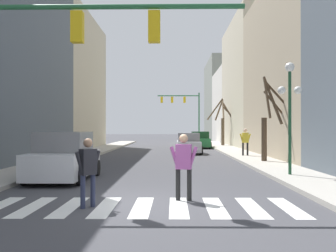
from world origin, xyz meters
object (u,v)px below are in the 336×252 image
car_driving_away_lane (200,140)px  car_parked_right_far (188,144)px  pedestrian_crossing_street (88,167)px  street_tree_left_mid (223,122)px  street_lamp_right_corner (290,95)px  traffic_signal_far (184,106)px  car_at_intersection (64,158)px  traffic_signal_near (66,48)px  street_tree_left_far (269,121)px  pedestrian_on_left_sidewalk (184,161)px  pedestrian_on_right_sidewalk (245,140)px

car_driving_away_lane → car_parked_right_far: car_driving_away_lane is taller
pedestrian_crossing_street → street_tree_left_mid: bearing=-149.2°
street_lamp_right_corner → pedestrian_crossing_street: street_lamp_right_corner is taller
traffic_signal_far → car_at_intersection: 39.40m
traffic_signal_near → traffic_signal_far: traffic_signal_far is taller
car_driving_away_lane → pedestrian_crossing_street: (-4.70, -29.26, 0.24)m
car_at_intersection → street_tree_left_far: street_tree_left_far is taller
car_parked_right_far → car_at_intersection: car_at_intersection is taller
pedestrian_on_left_sidewalk → pedestrian_crossing_street: pedestrian_on_left_sidewalk is taller
car_driving_away_lane → pedestrian_crossing_street: size_ratio=2.74×
car_parked_right_far → street_tree_left_mid: bearing=-19.3°
pedestrian_on_left_sidewalk → pedestrian_on_right_sidewalk: bearing=83.7°
traffic_signal_near → street_tree_left_mid: 32.44m
pedestrian_on_left_sidewalk → street_tree_left_far: (4.95, 11.00, 1.29)m
traffic_signal_far → pedestrian_on_left_sidewalk: bearing=-91.6°
traffic_signal_near → car_driving_away_lane: 29.00m
car_parked_right_far → street_tree_left_mid: 12.59m
pedestrian_crossing_street → street_tree_left_far: bearing=-167.8°
traffic_signal_near → car_driving_away_lane: size_ratio=1.51×
pedestrian_crossing_street → street_tree_left_far: 14.10m
car_at_intersection → street_tree_left_mid: street_tree_left_mid is taller
traffic_signal_far → pedestrian_on_right_sidewalk: 27.91m
car_driving_away_lane → street_tree_left_mid: street_tree_left_mid is taller
car_driving_away_lane → street_tree_left_mid: 4.50m
traffic_signal_far → street_tree_left_far: 32.25m
pedestrian_on_right_sidewalk → traffic_signal_far: bearing=93.9°
pedestrian_on_right_sidewalk → pedestrian_on_left_sidewalk: bearing=-109.1°
traffic_signal_near → pedestrian_on_left_sidewalk: 4.42m
pedestrian_on_right_sidewalk → car_driving_away_lane: bearing=96.6°
street_tree_left_far → street_tree_left_mid: bearing=89.9°
street_lamp_right_corner → pedestrian_crossing_street: 9.06m
traffic_signal_near → pedestrian_on_right_sidewalk: 17.48m
traffic_signal_near → street_lamp_right_corner: (7.45, 4.77, -0.88)m
car_driving_away_lane → pedestrian_on_right_sidewalk: bearing=-170.5°
traffic_signal_far → pedestrian_on_left_sidewalk: size_ratio=3.80×
street_tree_left_mid → street_tree_left_far: bearing=-90.1°
car_parked_right_far → car_at_intersection: (-5.27, -15.49, 0.09)m
traffic_signal_near → car_driving_away_lane: (5.52, 28.27, -3.35)m
pedestrian_on_right_sidewalk → pedestrian_crossing_street: (-6.85, -16.43, -0.20)m
street_lamp_right_corner → car_driving_away_lane: (-1.93, 23.50, -2.47)m
traffic_signal_far → pedestrian_on_right_sidewalk: traffic_signal_far is taller
car_at_intersection → pedestrian_crossing_street: size_ratio=2.59×
street_tree_left_mid → traffic_signal_near: bearing=-104.6°
car_driving_away_lane → street_tree_left_far: bearing=-171.4°
car_at_intersection → pedestrian_on_right_sidewalk: 14.38m
car_at_intersection → street_tree_left_far: bearing=-53.7°
street_lamp_right_corner → traffic_signal_near: bearing=-147.4°
pedestrian_on_right_sidewalk → street_tree_left_far: street_tree_left_far is taller
car_parked_right_far → street_tree_left_far: (4.06, -8.63, 1.60)m
car_driving_away_lane → street_tree_left_far: street_tree_left_far is taller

